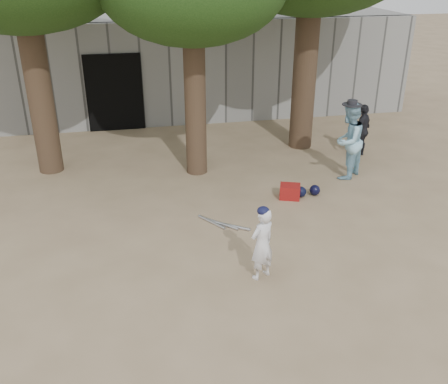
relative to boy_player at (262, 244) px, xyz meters
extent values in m
plane|color=#937C5E|center=(-0.94, 0.26, -0.61)|extent=(70.00, 70.00, 0.00)
imported|color=white|center=(0.00, 0.00, 0.00)|extent=(0.53, 0.47, 1.22)
imported|color=#8EC4DC|center=(2.97, 3.47, 0.26)|extent=(1.08, 1.05, 1.75)
imported|color=black|center=(3.92, 4.66, 0.06)|extent=(0.80, 0.78, 1.35)
cube|color=maroon|center=(1.37, 2.65, -0.46)|extent=(0.50, 0.44, 0.30)
cube|color=gray|center=(-0.94, 8.26, 0.89)|extent=(16.00, 0.35, 3.00)
cube|color=black|center=(-2.14, 8.06, 0.49)|extent=(1.60, 0.08, 2.20)
cube|color=slate|center=(-0.94, 10.76, 0.89)|extent=(16.00, 5.00, 3.00)
sphere|color=black|center=(1.30, 2.65, -0.50)|extent=(0.23, 0.23, 0.23)
sphere|color=black|center=(1.62, 2.66, -0.50)|extent=(0.23, 0.23, 0.23)
sphere|color=black|center=(1.94, 2.68, -0.50)|extent=(0.23, 0.23, 0.23)
cylinder|color=#AEAFB5|center=(-0.45, 1.90, -0.58)|extent=(0.45, 0.63, 0.06)
cylinder|color=#AEAFB5|center=(-0.27, 1.78, -0.58)|extent=(0.55, 0.55, 0.06)
cylinder|color=#AEAFB5|center=(-0.09, 1.66, -0.58)|extent=(0.62, 0.46, 0.06)
cylinder|color=brown|center=(-3.74, 5.26, 2.14)|extent=(0.56, 0.56, 5.50)
cylinder|color=brown|center=(-0.34, 4.46, 1.89)|extent=(0.48, 0.48, 5.00)
cylinder|color=brown|center=(2.66, 5.66, 2.29)|extent=(0.60, 0.60, 5.80)
camera|label=1|loc=(-1.92, -6.39, 4.06)|focal=40.00mm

